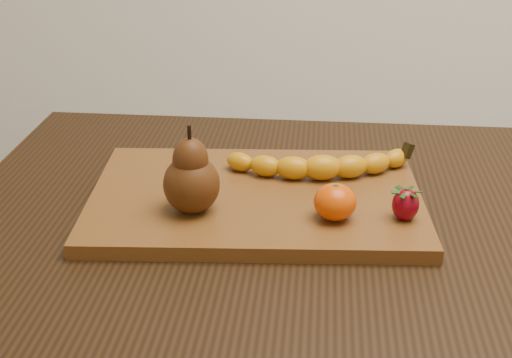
# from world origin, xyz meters

# --- Properties ---
(table) EXTENTS (1.00, 0.70, 0.76)m
(table) POSITION_xyz_m (0.00, 0.00, 0.66)
(table) COLOR black
(table) RESTS_ON ground
(cutting_board) EXTENTS (0.47, 0.33, 0.02)m
(cutting_board) POSITION_xyz_m (-0.09, 0.01, 0.77)
(cutting_board) COLOR brown
(cutting_board) RESTS_ON table
(banana) EXTENTS (0.24, 0.09, 0.04)m
(banana) POSITION_xyz_m (0.00, 0.06, 0.80)
(banana) COLOR orange
(banana) RESTS_ON cutting_board
(pear) EXTENTS (0.10, 0.10, 0.11)m
(pear) POSITION_xyz_m (-0.16, -0.05, 0.84)
(pear) COLOR #49250B
(pear) RESTS_ON cutting_board
(mandarin) EXTENTS (0.06, 0.06, 0.05)m
(mandarin) POSITION_xyz_m (0.02, -0.05, 0.80)
(mandarin) COLOR #DD4602
(mandarin) RESTS_ON cutting_board
(strawberry) EXTENTS (0.04, 0.04, 0.04)m
(strawberry) POSITION_xyz_m (0.11, -0.04, 0.80)
(strawberry) COLOR maroon
(strawberry) RESTS_ON cutting_board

